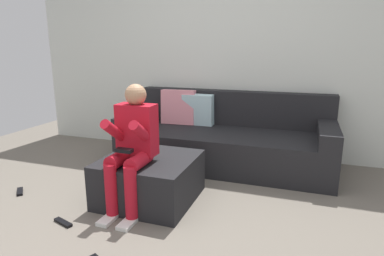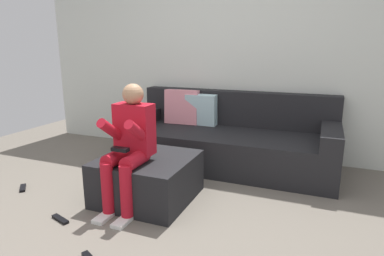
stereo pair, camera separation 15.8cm
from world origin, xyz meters
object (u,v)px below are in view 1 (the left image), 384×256
ottoman (150,179)px  person_seated (132,143)px  couch_sectional (224,139)px  remote_by_storage_bin (63,222)px  remote_under_side_table (20,191)px

ottoman → person_seated: (-0.06, -0.19, 0.38)m
couch_sectional → remote_by_storage_bin: 1.98m
couch_sectional → remote_by_storage_bin: (-0.85, -1.77, -0.28)m
remote_by_storage_bin → remote_under_side_table: 0.84m
person_seated → remote_by_storage_bin: person_seated is taller
couch_sectional → ottoman: couch_sectional is taller
remote_by_storage_bin → couch_sectional: bearing=82.1°
ottoman → person_seated: bearing=-106.4°
ottoman → remote_under_side_table: size_ratio=4.64×
ottoman → remote_by_storage_bin: ottoman is taller
couch_sectional → person_seated: size_ratio=2.27×
couch_sectional → ottoman: size_ratio=3.03×
person_seated → remote_under_side_table: person_seated is taller
couch_sectional → remote_under_side_table: couch_sectional is taller
ottoman → couch_sectional: bearing=71.1°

